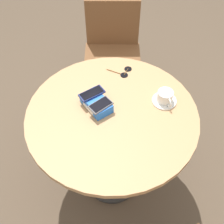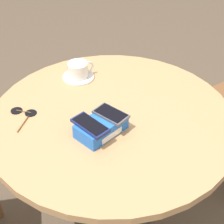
{
  "view_description": "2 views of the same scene",
  "coord_description": "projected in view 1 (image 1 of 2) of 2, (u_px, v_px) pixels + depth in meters",
  "views": [
    {
      "loc": [
        0.66,
        -0.86,
        2.07
      ],
      "look_at": [
        0.0,
        0.0,
        0.77
      ],
      "focal_mm": 50.0,
      "sensor_mm": 36.0,
      "label": 1
    },
    {
      "loc": [
        -1.01,
        -0.52,
        1.65
      ],
      "look_at": [
        0.0,
        0.0,
        0.77
      ],
      "focal_mm": 60.0,
      "sensor_mm": 36.0,
      "label": 2
    }
  ],
  "objects": [
    {
      "name": "coffee_cup",
      "position": [
        165.0,
        96.0,
        1.74
      ],
      "size": [
        0.11,
        0.09,
        0.07
      ],
      "color": "silver",
      "rests_on": "saucer"
    },
    {
      "name": "phone_navy",
      "position": [
        92.0,
        93.0,
        1.73
      ],
      "size": [
        0.11,
        0.16,
        0.01
      ],
      "color": "navy",
      "rests_on": "phone_box"
    },
    {
      "name": "ground_plane",
      "position": [
        112.0,
        179.0,
        2.29
      ],
      "size": [
        8.0,
        8.0,
        0.0
      ],
      "primitive_type": "plane",
      "color": "brown"
    },
    {
      "name": "saucer",
      "position": [
        164.0,
        101.0,
        1.77
      ],
      "size": [
        0.14,
        0.14,
        0.01
      ],
      "primitive_type": "cylinder",
      "color": "silver",
      "rests_on": "round_table"
    },
    {
      "name": "phone_box",
      "position": [
        96.0,
        103.0,
        1.73
      ],
      "size": [
        0.21,
        0.15,
        0.06
      ],
      "color": "blue",
      "rests_on": "round_table"
    },
    {
      "name": "phone_gray",
      "position": [
        101.0,
        105.0,
        1.68
      ],
      "size": [
        0.1,
        0.14,
        0.01
      ],
      "color": "#515156",
      "rests_on": "phone_box"
    },
    {
      "name": "chair_near_window",
      "position": [
        112.0,
        56.0,
        2.46
      ],
      "size": [
        0.61,
        0.61,
        0.86
      ],
      "color": "brown",
      "rests_on": "ground_plane"
    },
    {
      "name": "round_table",
      "position": [
        112.0,
        127.0,
        1.8
      ],
      "size": [
        0.96,
        0.96,
        0.75
      ],
      "color": "#2D2D2D",
      "rests_on": "ground_plane"
    },
    {
      "name": "sunglasses",
      "position": [
        125.0,
        72.0,
        1.93
      ],
      "size": [
        0.14,
        0.11,
        0.01
      ],
      "color": "black",
      "rests_on": "round_table"
    }
  ]
}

